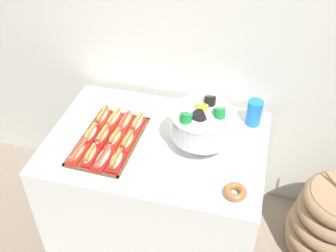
% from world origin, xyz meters
% --- Properties ---
extents(ground_plane, '(10.00, 10.00, 0.00)m').
position_xyz_m(ground_plane, '(0.00, 0.00, 0.00)').
color(ground_plane, '#7A6B5B').
extents(back_wall, '(6.00, 0.10, 2.60)m').
position_xyz_m(back_wall, '(0.00, 0.54, 1.30)').
color(back_wall, beige).
rests_on(back_wall, ground_plane).
extents(buffet_table, '(1.26, 0.87, 0.78)m').
position_xyz_m(buffet_table, '(0.00, 0.00, 0.41)').
color(buffet_table, white).
rests_on(buffet_table, ground_plane).
extents(floor_vase, '(0.54, 0.54, 1.02)m').
position_xyz_m(floor_vase, '(1.11, 0.11, 0.25)').
color(floor_vase, '#896B4C').
rests_on(floor_vase, ground_plane).
extents(serving_tray, '(0.35, 0.54, 0.01)m').
position_xyz_m(serving_tray, '(-0.26, -0.07, 0.79)').
color(serving_tray, '#56331E').
rests_on(serving_tray, buffet_table).
extents(hot_dog_0, '(0.07, 0.18, 0.06)m').
position_xyz_m(hot_dog_0, '(-0.38, -0.24, 0.82)').
color(hot_dog_0, red).
rests_on(hot_dog_0, serving_tray).
extents(hot_dog_1, '(0.06, 0.15, 0.06)m').
position_xyz_m(hot_dog_1, '(-0.30, -0.24, 0.82)').
color(hot_dog_1, red).
rests_on(hot_dog_1, serving_tray).
extents(hot_dog_2, '(0.08, 0.19, 0.06)m').
position_xyz_m(hot_dog_2, '(-0.23, -0.24, 0.82)').
color(hot_dog_2, red).
rests_on(hot_dog_2, serving_tray).
extents(hot_dog_3, '(0.07, 0.16, 0.06)m').
position_xyz_m(hot_dog_3, '(-0.15, -0.24, 0.82)').
color(hot_dog_3, red).
rests_on(hot_dog_3, serving_tray).
extents(hot_dog_4, '(0.07, 0.16, 0.06)m').
position_xyz_m(hot_dog_4, '(-0.37, -0.07, 0.82)').
color(hot_dog_4, '#B21414').
rests_on(hot_dog_4, serving_tray).
extents(hot_dog_5, '(0.07, 0.17, 0.06)m').
position_xyz_m(hot_dog_5, '(-0.30, -0.07, 0.82)').
color(hot_dog_5, '#B21414').
rests_on(hot_dog_5, serving_tray).
extents(hot_dog_6, '(0.08, 0.16, 0.06)m').
position_xyz_m(hot_dog_6, '(-0.22, -0.08, 0.82)').
color(hot_dog_6, red).
rests_on(hot_dog_6, serving_tray).
extents(hot_dog_7, '(0.07, 0.16, 0.06)m').
position_xyz_m(hot_dog_7, '(-0.15, -0.08, 0.82)').
color(hot_dog_7, red).
rests_on(hot_dog_7, serving_tray).
extents(hot_dog_8, '(0.07, 0.18, 0.06)m').
position_xyz_m(hot_dog_8, '(-0.37, 0.09, 0.82)').
color(hot_dog_8, red).
rests_on(hot_dog_8, serving_tray).
extents(hot_dog_9, '(0.08, 0.18, 0.06)m').
position_xyz_m(hot_dog_9, '(-0.29, 0.09, 0.82)').
color(hot_dog_9, red).
rests_on(hot_dog_9, serving_tray).
extents(hot_dog_10, '(0.07, 0.18, 0.06)m').
position_xyz_m(hot_dog_10, '(-0.22, 0.09, 0.82)').
color(hot_dog_10, red).
rests_on(hot_dog_10, serving_tray).
extents(hot_dog_11, '(0.07, 0.16, 0.06)m').
position_xyz_m(hot_dog_11, '(-0.14, 0.09, 0.82)').
color(hot_dog_11, red).
rests_on(hot_dog_11, serving_tray).
extents(punch_bowl, '(0.36, 0.36, 0.28)m').
position_xyz_m(punch_bowl, '(0.26, 0.03, 0.95)').
color(punch_bowl, silver).
rests_on(punch_bowl, buffet_table).
extents(cup_stack, '(0.09, 0.09, 0.16)m').
position_xyz_m(cup_stack, '(0.52, 0.30, 0.87)').
color(cup_stack, blue).
rests_on(cup_stack, buffet_table).
extents(donut, '(0.12, 0.12, 0.04)m').
position_xyz_m(donut, '(0.49, -0.29, 0.81)').
color(donut, brown).
rests_on(donut, buffet_table).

